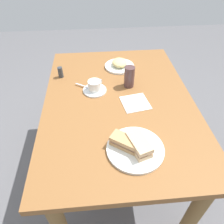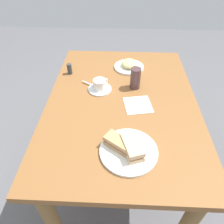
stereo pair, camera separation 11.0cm
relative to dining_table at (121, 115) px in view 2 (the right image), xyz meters
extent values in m
plane|color=#5D5C5F|center=(0.00, 0.00, -0.61)|extent=(6.00, 6.00, 0.00)
cube|color=brown|center=(0.00, 0.00, 0.10)|extent=(1.23, 0.88, 0.04)
cylinder|color=brown|center=(-0.54, -0.36, -0.26)|extent=(0.08, 0.08, 0.69)
cylinder|color=brown|center=(0.54, -0.36, -0.26)|extent=(0.08, 0.08, 0.69)
cylinder|color=brown|center=(-0.54, 0.36, -0.26)|extent=(0.08, 0.08, 0.69)
cylinder|color=brown|center=(0.54, 0.36, -0.26)|extent=(0.08, 0.08, 0.69)
cylinder|color=white|center=(0.37, 0.03, 0.13)|extent=(0.27, 0.27, 0.01)
cube|color=#D8B282|center=(0.38, 0.05, 0.15)|extent=(0.15, 0.11, 0.02)
cube|color=brown|center=(0.38, 0.05, 0.17)|extent=(0.14, 0.10, 0.01)
cube|color=#D5B084|center=(0.38, 0.05, 0.18)|extent=(0.15, 0.11, 0.02)
cube|color=tan|center=(0.35, -0.01, 0.15)|extent=(0.13, 0.14, 0.02)
cube|color=brown|center=(0.35, -0.01, 0.16)|extent=(0.12, 0.13, 0.01)
cube|color=tan|center=(0.35, -0.01, 0.18)|extent=(0.13, 0.14, 0.02)
cylinder|color=white|center=(-0.10, -0.14, 0.13)|extent=(0.14, 0.14, 0.01)
cylinder|color=white|center=(-0.10, -0.14, 0.16)|extent=(0.08, 0.08, 0.06)
cylinder|color=#AB8351|center=(-0.10, -0.14, 0.19)|extent=(0.07, 0.07, 0.01)
torus|color=white|center=(-0.13, -0.11, 0.16)|extent=(0.04, 0.04, 0.04)
cube|color=silver|center=(-0.15, -0.23, 0.14)|extent=(0.05, 0.07, 0.00)
ellipsoid|color=silver|center=(-0.13, -0.19, 0.14)|extent=(0.03, 0.03, 0.01)
cylinder|color=white|center=(-0.37, 0.05, 0.13)|extent=(0.21, 0.21, 0.01)
ellipsoid|color=#D4C27A|center=(-0.37, 0.05, 0.16)|extent=(0.13, 0.10, 0.04)
cube|color=white|center=(0.04, 0.09, 0.13)|extent=(0.17, 0.17, 0.00)
cylinder|color=#33383D|center=(-0.27, -0.36, 0.16)|extent=(0.03, 0.03, 0.07)
cylinder|color=#4B3333|center=(-0.13, 0.08, 0.19)|extent=(0.06, 0.06, 0.13)
camera|label=1|loc=(0.96, -0.13, 0.91)|focal=33.77mm
camera|label=2|loc=(0.96, -0.02, 0.91)|focal=33.77mm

